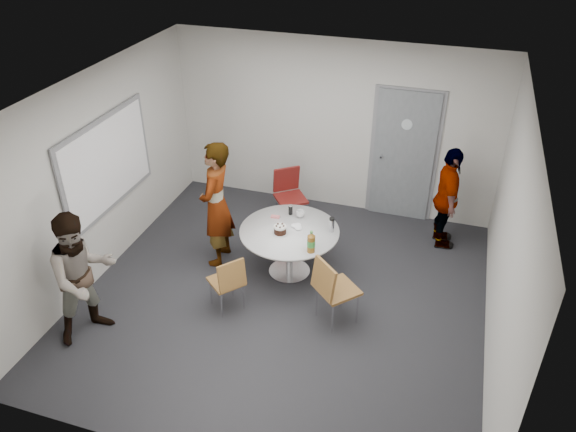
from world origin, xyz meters
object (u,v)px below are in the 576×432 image
(table, at_px, (291,237))
(person_right, at_px, (447,199))
(whiteboard, at_px, (107,164))
(chair_near_right, at_px, (332,286))
(person_main, at_px, (216,205))
(chair_far, at_px, (289,191))
(person_left, at_px, (83,277))
(chair_near_left, at_px, (229,280))
(door, at_px, (403,156))

(table, height_order, person_right, person_right)
(whiteboard, bearing_deg, chair_near_right, -8.53)
(person_right, bearing_deg, person_main, 102.68)
(chair_far, bearing_deg, person_main, 26.09)
(whiteboard, bearing_deg, person_main, 13.24)
(person_left, bearing_deg, chair_near_right, -37.66)
(whiteboard, distance_m, chair_far, 2.68)
(chair_near_left, relative_size, person_right, 0.51)
(table, bearing_deg, chair_near_right, -46.58)
(chair_near_left, bearing_deg, person_left, 161.11)
(chair_far, height_order, person_left, person_left)
(person_main, distance_m, person_left, 1.98)
(door, height_order, person_right, door)
(chair_near_right, bearing_deg, chair_far, 162.90)
(chair_near_left, distance_m, person_right, 3.31)
(door, xyz_separation_m, chair_near_left, (-1.65, -2.92, -0.55))
(table, bearing_deg, whiteboard, -172.46)
(table, relative_size, person_right, 0.86)
(chair_near_left, bearing_deg, door, 10.67)
(whiteboard, height_order, person_main, whiteboard)
(door, height_order, person_left, door)
(chair_near_left, bearing_deg, person_main, 70.28)
(person_main, bearing_deg, chair_far, 148.07)
(whiteboard, xyz_separation_m, person_left, (0.51, -1.47, -0.64))
(table, distance_m, person_right, 2.31)
(chair_near_right, bearing_deg, whiteboard, -145.52)
(chair_near_right, height_order, chair_far, chair_near_right)
(whiteboard, distance_m, person_main, 1.50)
(door, xyz_separation_m, person_right, (0.72, -0.63, -0.26))
(whiteboard, xyz_separation_m, person_right, (4.28, 1.65, -0.69))
(chair_far, bearing_deg, whiteboard, 1.05)
(chair_far, relative_size, person_left, 0.55)
(chair_near_left, height_order, person_main, person_main)
(chair_near_right, bearing_deg, person_right, 104.81)
(chair_far, height_order, person_main, person_main)
(chair_near_right, xyz_separation_m, person_right, (1.14, 2.12, 0.21))
(whiteboard, relative_size, person_left, 1.17)
(table, relative_size, person_left, 0.80)
(person_main, height_order, person_right, person_main)
(chair_near_left, bearing_deg, chair_far, 38.30)
(chair_far, bearing_deg, chair_near_right, 82.79)
(chair_near_right, distance_m, person_right, 2.42)
(table, bearing_deg, person_right, 35.26)
(person_main, bearing_deg, chair_near_right, 61.05)
(door, height_order, table, door)
(table, distance_m, person_left, 2.61)
(door, height_order, chair_near_left, door)
(chair_far, xyz_separation_m, person_left, (-1.47, -3.02, 0.27))
(whiteboard, bearing_deg, chair_near_left, -18.39)
(whiteboard, distance_m, chair_near_left, 2.23)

